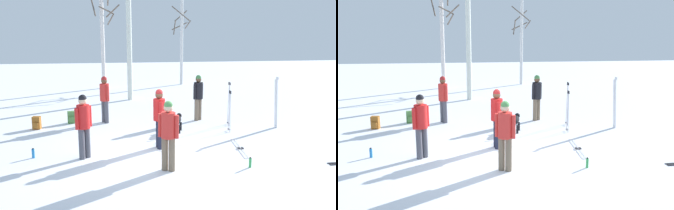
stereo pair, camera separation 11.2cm
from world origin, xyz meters
TOP-DOWN VIEW (x-y plane):
  - ground_plane at (0.00, 0.00)m, footprint 60.00×60.00m
  - person_0 at (-0.19, -0.82)m, footprint 0.47×0.34m
  - person_1 at (1.64, 4.06)m, footprint 0.43×0.36m
  - person_2 at (-0.20, 0.94)m, footprint 0.34×0.52m
  - person_3 at (-1.82, 4.17)m, footprint 0.34×0.45m
  - person_4 at (-2.26, 0.36)m, footprint 0.41×0.39m
  - dog at (0.63, 2.60)m, footprint 0.39×0.87m
  - ski_pair_planted_0 at (4.09, 2.68)m, footprint 0.09×0.24m
  - ski_pair_lying_1 at (2.09, 0.54)m, footprint 0.33×1.77m
  - ski_poles_0 at (2.33, 2.35)m, footprint 0.07×0.22m
  - ski_poles_1 at (2.56, 3.20)m, footprint 0.07×0.24m
  - backpack_0 at (-4.13, 3.58)m, footprint 0.29×0.31m
  - backpack_1 at (-3.04, 4.26)m, footprint 0.29×0.32m
  - water_bottle_0 at (-3.62, 0.56)m, footprint 0.07×0.07m
  - water_bottle_1 at (1.84, -0.91)m, footprint 0.07×0.07m
  - birch_tree_1 at (-2.07, 12.57)m, footprint 1.69×1.73m
  - birch_tree_2 at (-0.68, 8.63)m, footprint 1.12×1.63m
  - birch_tree_3 at (2.69, 13.49)m, footprint 1.21×1.29m

SIDE VIEW (x-z plane):
  - ground_plane at x=0.00m, z-range 0.00..0.00m
  - ski_pair_lying_1 at x=2.09m, z-range -0.01..0.03m
  - water_bottle_1 at x=1.84m, z-range -0.01..0.26m
  - water_bottle_0 at x=-3.62m, z-range -0.01..0.26m
  - backpack_0 at x=-4.13m, z-range -0.01..0.43m
  - backpack_1 at x=-3.04m, z-range -0.01..0.43m
  - dog at x=0.63m, z-range 0.10..0.67m
  - ski_poles_0 at x=2.33m, z-range 0.05..1.44m
  - ski_poles_1 at x=2.56m, z-range 0.05..1.60m
  - ski_pair_planted_0 at x=4.09m, z-range -0.01..1.77m
  - person_0 at x=-0.19m, z-range 0.12..1.84m
  - person_1 at x=1.64m, z-range 0.12..1.84m
  - person_2 at x=-0.20m, z-range 0.12..1.84m
  - person_3 at x=-1.82m, z-range 0.12..1.84m
  - person_4 at x=-2.26m, z-range 0.12..1.84m
  - birch_tree_3 at x=2.69m, z-range 0.15..5.40m
  - birch_tree_1 at x=-2.07m, z-range -0.01..5.71m
  - birch_tree_2 at x=-0.68m, z-range 0.19..7.53m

